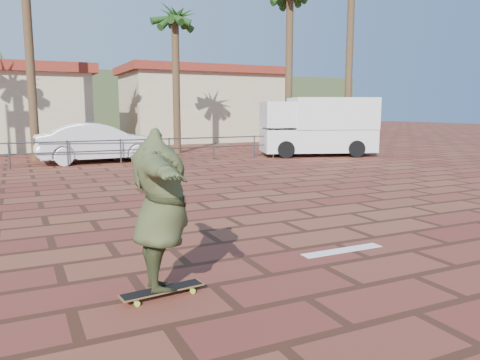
# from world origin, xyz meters

# --- Properties ---
(ground) EXTENTS (120.00, 120.00, 0.00)m
(ground) POSITION_xyz_m (0.00, 0.00, 0.00)
(ground) COLOR brown
(ground) RESTS_ON ground
(paint_stripe) EXTENTS (1.40, 0.22, 0.01)m
(paint_stripe) POSITION_xyz_m (0.70, -1.20, 0.00)
(paint_stripe) COLOR white
(paint_stripe) RESTS_ON ground
(guardrail) EXTENTS (24.06, 0.06, 1.00)m
(guardrail) POSITION_xyz_m (0.00, 12.00, 0.68)
(guardrail) COLOR #47494F
(guardrail) RESTS_ON ground
(palm_center) EXTENTS (2.40, 2.40, 7.75)m
(palm_center) POSITION_xyz_m (3.50, 15.50, 6.36)
(palm_center) COLOR brown
(palm_center) RESTS_ON ground
(building_east) EXTENTS (10.60, 6.60, 5.00)m
(building_east) POSITION_xyz_m (8.00, 24.00, 2.54)
(building_east) COLOR beige
(building_east) RESTS_ON ground
(hill_front) EXTENTS (70.00, 18.00, 6.00)m
(hill_front) POSITION_xyz_m (0.00, 50.00, 3.00)
(hill_front) COLOR #384C28
(hill_front) RESTS_ON ground
(longboard) EXTENTS (1.01, 0.33, 0.10)m
(longboard) POSITION_xyz_m (-2.33, -1.75, 0.08)
(longboard) COLOR olive
(longboard) RESTS_ON ground
(skateboarder) EXTENTS (0.81, 2.34, 1.87)m
(skateboarder) POSITION_xyz_m (-2.33, -1.75, 1.03)
(skateboarder) COLOR #3F4726
(skateboarder) RESTS_ON longboard
(campervan) EXTENTS (5.62, 3.73, 2.70)m
(campervan) POSITION_xyz_m (9.13, 11.49, 1.42)
(campervan) COLOR silver
(campervan) RESTS_ON ground
(car_silver) EXTENTS (4.29, 2.79, 1.36)m
(car_silver) POSITION_xyz_m (-0.86, 14.65, 0.68)
(car_silver) COLOR #BBBEC2
(car_silver) RESTS_ON ground
(car_white) EXTENTS (4.96, 1.87, 1.62)m
(car_white) POSITION_xyz_m (-0.67, 13.00, 0.81)
(car_white) COLOR white
(car_white) RESTS_ON ground
(street_sign) EXTENTS (0.48, 0.15, 2.38)m
(street_sign) POSITION_xyz_m (6.72, 11.52, 1.67)
(street_sign) COLOR gray
(street_sign) RESTS_ON ground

